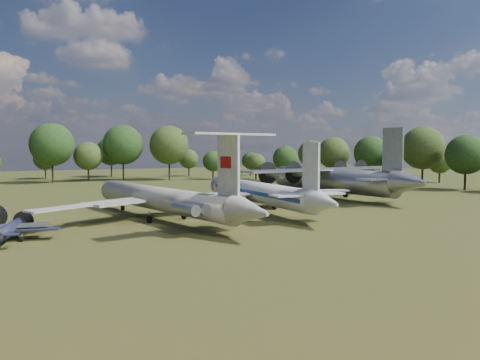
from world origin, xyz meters
name	(u,v)px	position (x,y,z in m)	size (l,w,h in m)	color
ground	(155,219)	(0.00, 0.00, 0.00)	(300.00, 300.00, 0.00)	#283F15
il62_airliner	(160,203)	(0.49, -0.78, 2.19)	(34.40, 44.71, 4.39)	silver
tu104_jet	(257,196)	(16.77, 2.21, 2.18)	(32.67, 43.56, 4.36)	silver
an12_transport	(331,183)	(37.98, 11.09, 2.82)	(38.35, 42.87, 5.64)	#ADB0B6
small_prop_west	(9,232)	(-17.74, -8.08, 0.96)	(9.60, 13.09, 1.92)	black
person_on_il62	(214,187)	(3.08, -12.79, 5.20)	(0.59, 0.39, 1.62)	#956D4C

